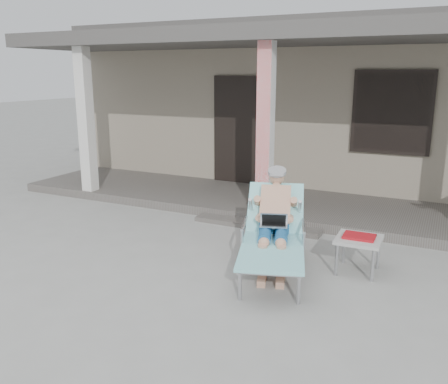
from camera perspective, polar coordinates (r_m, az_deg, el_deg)
The scene contains 7 objects.
ground at distance 5.75m, azimuth -3.03°, elevation -9.53°, with size 60.00×60.00×0.00m, color #9E9E99.
house at distance 11.41m, azimuth 12.93°, elevation 10.59°, with size 10.40×5.40×3.30m.
porch_deck at distance 8.33m, azimuth 6.88°, elevation -1.49°, with size 10.00×2.00×0.15m, color #605B56.
porch_overhang at distance 7.99m, azimuth 7.34°, elevation 17.50°, with size 10.00×2.30×2.85m.
porch_step at distance 7.31m, azimuth 3.93°, elevation -3.98°, with size 2.00×0.30×0.07m, color #605B56.
lounger at distance 5.63m, azimuth 6.07°, elevation -2.04°, with size 1.20×1.93×1.21m.
side_table at distance 5.81m, azimuth 15.91°, elevation -5.69°, with size 0.52×0.52×0.46m.
Camera 1 is at (2.54, -4.61, 2.31)m, focal length 38.00 mm.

